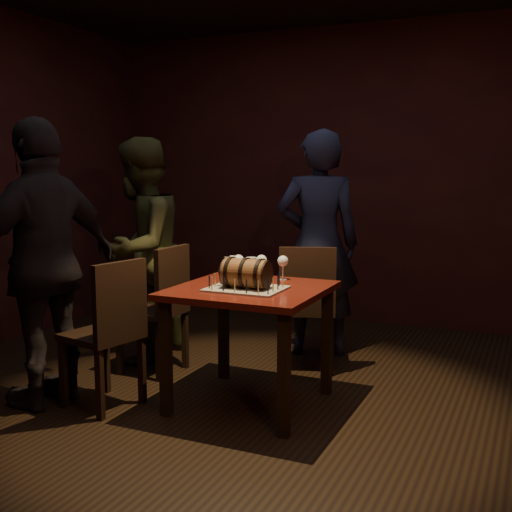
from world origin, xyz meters
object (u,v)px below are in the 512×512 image
at_px(chair_back, 307,301).
at_px(person_left_front, 45,263).
at_px(pub_table, 250,305).
at_px(pint_of_ale, 251,269).
at_px(chair_left_rear, 161,302).
at_px(person_back, 318,244).
at_px(chair_left_front, 110,326).
at_px(wine_glass_left, 239,261).
at_px(wine_glass_right, 283,262).
at_px(person_left_rear, 140,250).
at_px(barrel_cake, 246,273).
at_px(wine_glass_mid, 261,261).

xyz_separation_m(chair_back, person_left_front, (-1.27, -1.26, 0.37)).
distance_m(pub_table, pint_of_ale, 0.32).
bearing_deg(chair_left_rear, pint_of_ale, -4.67).
bearing_deg(person_back, chair_left_front, 43.64).
bearing_deg(chair_left_front, pint_of_ale, 44.99).
xyz_separation_m(wine_glass_left, person_left_front, (-0.97, -0.74, 0.03)).
height_order(pub_table, person_back, person_back).
xyz_separation_m(wine_glass_right, person_back, (-0.06, 0.90, 0.02)).
bearing_deg(wine_glass_right, chair_back, 87.40).
relative_size(pint_of_ale, chair_left_front, 0.16).
bearing_deg(person_left_rear, barrel_cake, 55.75).
bearing_deg(wine_glass_left, chair_left_front, -129.71).
bearing_deg(chair_left_rear, chair_back, 26.19).
distance_m(chair_left_front, person_left_front, 0.56).
relative_size(barrel_cake, wine_glass_mid, 2.07).
bearing_deg(barrel_cake, wine_glass_right, 79.52).
bearing_deg(person_left_rear, pub_table, 58.70).
bearing_deg(person_back, wine_glass_mid, 63.96).
xyz_separation_m(chair_left_rear, person_left_rear, (-0.33, 0.24, 0.33)).
relative_size(barrel_cake, chair_back, 0.36).
bearing_deg(chair_left_front, person_left_front, -169.36).
distance_m(wine_glass_mid, wine_glass_right, 0.14).
bearing_deg(wine_glass_mid, barrel_cake, -80.18).
height_order(wine_glass_mid, pint_of_ale, wine_glass_mid).
bearing_deg(pint_of_ale, pub_table, -67.06).
height_order(barrel_cake, person_back, person_back).
xyz_separation_m(wine_glass_mid, pint_of_ale, (-0.04, -0.07, -0.04)).
relative_size(wine_glass_mid, person_left_rear, 0.09).
height_order(chair_back, person_left_front, person_left_front).
bearing_deg(person_left_front, person_left_rear, -169.82).
distance_m(chair_left_rear, person_back, 1.32).
height_order(pub_table, person_left_rear, person_left_rear).
relative_size(barrel_cake, wine_glass_left, 2.07).
bearing_deg(pub_table, person_left_front, -157.09).
relative_size(person_left_rear, person_left_front, 0.95).
distance_m(pub_table, wine_glass_mid, 0.38).
height_order(wine_glass_mid, chair_back, chair_back).
bearing_deg(person_back, person_left_rear, 8.88).
distance_m(chair_back, chair_left_rear, 1.05).
height_order(person_back, person_left_rear, person_back).
bearing_deg(chair_back, pint_of_ale, -111.46).
distance_m(person_back, person_left_front, 2.10).
xyz_separation_m(pub_table, barrel_cake, (0.01, -0.08, 0.21)).
bearing_deg(chair_left_front, wine_glass_right, 41.58).
bearing_deg(wine_glass_mid, pub_table, -79.61).
distance_m(chair_left_rear, person_left_rear, 0.53).
xyz_separation_m(barrel_cake, chair_left_front, (-0.76, -0.33, -0.33)).
bearing_deg(chair_left_rear, person_left_front, -112.58).
height_order(chair_left_rear, person_back, person_back).
relative_size(wine_glass_left, wine_glass_right, 1.00).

